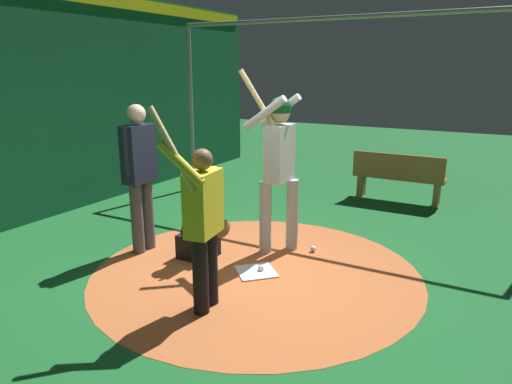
{
  "coord_description": "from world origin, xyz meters",
  "views": [
    {
      "loc": [
        2.42,
        -4.33,
        2.27
      ],
      "look_at": [
        0.0,
        0.0,
        0.95
      ],
      "focal_mm": 33.1,
      "sensor_mm": 36.0,
      "label": 1
    }
  ],
  "objects_px": {
    "baseball_1": "(261,268)",
    "bench": "(398,177)",
    "batter": "(279,158)",
    "catcher": "(201,227)",
    "home_plate": "(256,271)",
    "baseball_0": "(313,249)",
    "umpire": "(140,170)",
    "visitor": "(203,219)"
  },
  "relations": [
    {
      "from": "batter",
      "to": "bench",
      "type": "relative_size",
      "value": 1.47
    },
    {
      "from": "umpire",
      "to": "baseball_0",
      "type": "height_order",
      "value": "umpire"
    },
    {
      "from": "bench",
      "to": "baseball_0",
      "type": "distance_m",
      "value": 2.93
    },
    {
      "from": "umpire",
      "to": "home_plate",
      "type": "bearing_deg",
      "value": 3.46
    },
    {
      "from": "home_plate",
      "to": "batter",
      "type": "xyz_separation_m",
      "value": [
        -0.09,
        0.72,
        1.18
      ]
    },
    {
      "from": "baseball_1",
      "to": "bench",
      "type": "bearing_deg",
      "value": 80.03
    },
    {
      "from": "umpire",
      "to": "visitor",
      "type": "bearing_deg",
      "value": -28.89
    },
    {
      "from": "catcher",
      "to": "umpire",
      "type": "distance_m",
      "value": 1.04
    },
    {
      "from": "baseball_0",
      "to": "baseball_1",
      "type": "bearing_deg",
      "value": -108.82
    },
    {
      "from": "catcher",
      "to": "baseball_1",
      "type": "xyz_separation_m",
      "value": [
        0.84,
        -0.01,
        -0.35
      ]
    },
    {
      "from": "home_plate",
      "to": "bench",
      "type": "bearing_deg",
      "value": 79.52
    },
    {
      "from": "batter",
      "to": "umpire",
      "type": "bearing_deg",
      "value": -151.33
    },
    {
      "from": "visitor",
      "to": "baseball_1",
      "type": "height_order",
      "value": "visitor"
    },
    {
      "from": "batter",
      "to": "catcher",
      "type": "xyz_separation_m",
      "value": [
        -0.71,
        -0.66,
        -0.81
      ]
    },
    {
      "from": "visitor",
      "to": "bench",
      "type": "height_order",
      "value": "visitor"
    },
    {
      "from": "umpire",
      "to": "bench",
      "type": "distance_m",
      "value": 4.53
    },
    {
      "from": "umpire",
      "to": "visitor",
      "type": "xyz_separation_m",
      "value": [
        1.55,
        -0.85,
        -0.14
      ]
    },
    {
      "from": "batter",
      "to": "home_plate",
      "type": "bearing_deg",
      "value": -83.13
    },
    {
      "from": "catcher",
      "to": "batter",
      "type": "bearing_deg",
      "value": 42.93
    },
    {
      "from": "catcher",
      "to": "umpire",
      "type": "xyz_separation_m",
      "value": [
        -0.78,
        -0.16,
        0.66
      ]
    },
    {
      "from": "umpire",
      "to": "visitor",
      "type": "relative_size",
      "value": 0.95
    },
    {
      "from": "visitor",
      "to": "baseball_1",
      "type": "xyz_separation_m",
      "value": [
        0.08,
        1.0,
        -0.86
      ]
    },
    {
      "from": "home_plate",
      "to": "catcher",
      "type": "bearing_deg",
      "value": 175.66
    },
    {
      "from": "baseball_0",
      "to": "baseball_1",
      "type": "distance_m",
      "value": 0.89
    },
    {
      "from": "bench",
      "to": "home_plate",
      "type": "bearing_deg",
      "value": -100.48
    },
    {
      "from": "home_plate",
      "to": "baseball_1",
      "type": "xyz_separation_m",
      "value": [
        0.04,
        0.05,
        0.03
      ]
    },
    {
      "from": "batter",
      "to": "baseball_0",
      "type": "relative_size",
      "value": 30.37
    },
    {
      "from": "home_plate",
      "to": "baseball_1",
      "type": "bearing_deg",
      "value": 48.09
    },
    {
      "from": "catcher",
      "to": "visitor",
      "type": "height_order",
      "value": "visitor"
    },
    {
      "from": "visitor",
      "to": "bench",
      "type": "relative_size",
      "value": 1.27
    },
    {
      "from": "baseball_0",
      "to": "umpire",
      "type": "bearing_deg",
      "value": -152.67
    },
    {
      "from": "home_plate",
      "to": "umpire",
      "type": "bearing_deg",
      "value": -176.54
    },
    {
      "from": "catcher",
      "to": "baseball_1",
      "type": "height_order",
      "value": "catcher"
    },
    {
      "from": "visitor",
      "to": "batter",
      "type": "bearing_deg",
      "value": 83.52
    },
    {
      "from": "baseball_1",
      "to": "baseball_0",
      "type": "bearing_deg",
      "value": 71.18
    },
    {
      "from": "bench",
      "to": "baseball_0",
      "type": "bearing_deg",
      "value": -97.26
    },
    {
      "from": "home_plate",
      "to": "visitor",
      "type": "relative_size",
      "value": 0.22
    },
    {
      "from": "bench",
      "to": "baseball_0",
      "type": "relative_size",
      "value": 20.73
    },
    {
      "from": "umpire",
      "to": "baseball_1",
      "type": "height_order",
      "value": "umpire"
    },
    {
      "from": "home_plate",
      "to": "catcher",
      "type": "xyz_separation_m",
      "value": [
        -0.8,
        0.06,
        0.38
      ]
    },
    {
      "from": "catcher",
      "to": "umpire",
      "type": "relative_size",
      "value": 0.53
    },
    {
      "from": "batter",
      "to": "baseball_0",
      "type": "distance_m",
      "value": 1.24
    }
  ]
}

